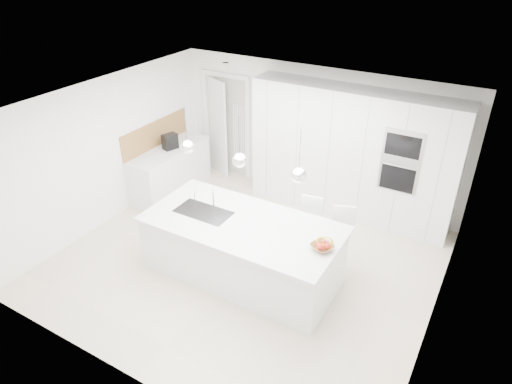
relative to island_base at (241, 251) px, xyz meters
The scene contains 28 objects.
floor 0.53m from the island_base, 108.43° to the left, with size 5.50×5.50×0.00m, color beige.
wall_back 2.92m from the island_base, 92.05° to the left, with size 5.50×5.50×0.00m, color white.
wall_left 2.98m from the island_base, behind, with size 5.00×5.00×0.00m, color white.
ceiling 2.09m from the island_base, 108.43° to the left, with size 5.50×5.50×0.00m, color white.
tall_cabinets 2.69m from the island_base, 74.36° to the left, with size 3.60×0.60×2.30m, color white.
oven_stack 2.86m from the island_base, 53.85° to the left, with size 0.62×0.04×1.05m, color #A5A5A8, non-canonical shape.
doorway_frame 3.50m from the island_base, 126.50° to the left, with size 1.11×0.08×2.13m, color white, non-canonical shape.
hallway_door 3.61m from the island_base, 130.22° to the left, with size 0.82×0.04×2.00m, color white.
radiator 3.28m from the island_base, 122.08° to the left, with size 0.32×0.04×1.40m, color white, non-canonical shape.
left_base_cabinets 2.96m from the island_base, 149.53° to the left, with size 0.60×1.80×0.86m, color white.
left_worktop 2.99m from the island_base, 149.53° to the left, with size 0.62×1.82×0.04m, color white.
oak_backsplash 3.29m from the island_base, 152.14° to the left, with size 0.02×1.80×0.50m, color #9F723B.
island_base is the anchor object (origin of this frame).
island_worktop 0.45m from the island_base, 90.00° to the left, with size 2.84×1.40×0.04m, color white.
island_sink 0.76m from the island_base, behind, with size 0.84×0.44×0.18m, color #3F3F42, non-canonical shape.
island_tap 0.89m from the island_base, 161.57° to the left, with size 0.02×0.02×0.30m, color white.
pendant_left 1.70m from the island_base, behind, with size 0.20×0.20×0.20m, color white.
pendant_mid 1.47m from the island_base, 146.31° to the right, with size 0.20×0.20×0.20m, color white.
pendant_right 1.70m from the island_base, ahead, with size 0.20×0.20×0.20m, color white.
fruit_bowl 1.32m from the island_base, ahead, with size 0.28×0.28×0.07m, color #9F723B.
espresso_machine 3.03m from the island_base, 148.57° to the left, with size 0.18×0.27×0.29m, color black.
bar_stool_left 1.06m from the island_base, 50.64° to the left, with size 0.35×0.49×1.06m, color white, non-canonical shape.
bar_stool_right 1.43m from the island_base, 34.06° to the left, with size 0.35×0.49×1.06m, color white, non-canonical shape.
apple_a 1.34m from the island_base, ahead, with size 0.07×0.07×0.07m, color red.
apple_b 1.40m from the island_base, ahead, with size 0.09×0.09×0.09m, color red.
apple_c 1.33m from the island_base, ahead, with size 0.08×0.08×0.08m, color red.
apple_extra_3 1.30m from the island_base, ahead, with size 0.08×0.08×0.08m, color red.
banana_bunch 1.38m from the island_base, ahead, with size 0.23×0.23×0.03m, color yellow.
Camera 1 is at (2.98, -4.84, 4.46)m, focal length 32.00 mm.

